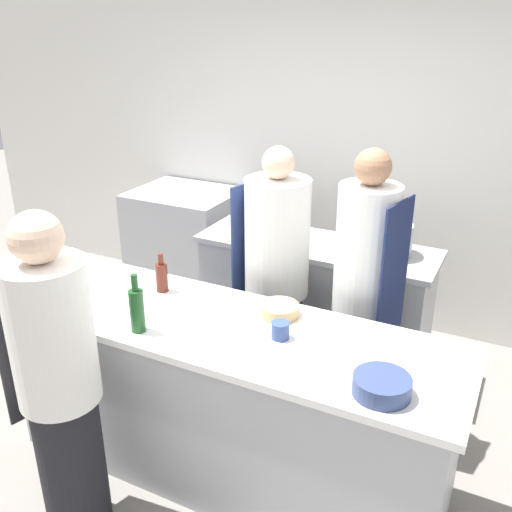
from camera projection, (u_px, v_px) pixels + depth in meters
ground_plane at (229, 466)px, 3.29m from camera, size 16.00×16.00×0.00m
wall_back at (358, 153)px, 4.50m from camera, size 8.00×0.06×2.80m
prep_counter at (227, 399)px, 3.11m from camera, size 2.48×0.76×0.94m
pass_counter at (314, 303)px, 4.15m from camera, size 1.68×0.56×0.94m
oven_range at (187, 246)px, 5.08m from camera, size 0.88×0.73×1.00m
chef_at_prep_near at (59, 385)px, 2.61m from camera, size 0.42×0.41×1.69m
chef_at_stove at (363, 298)px, 3.31m from camera, size 0.39×0.37×1.77m
chef_at_pass_far at (276, 283)px, 3.57m from camera, size 0.45×0.44×1.72m
bottle_olive_oil at (137, 309)px, 2.82m from camera, size 0.07×0.07×0.31m
bottle_vinegar at (66, 274)px, 3.22m from camera, size 0.08×0.08×0.29m
bottle_wine at (162, 276)px, 3.25m from camera, size 0.07×0.07×0.23m
bowl_mixing_large at (279, 310)px, 3.01m from camera, size 0.21×0.21×0.06m
bowl_prep_small at (382, 386)px, 2.38m from camera, size 0.25×0.25×0.08m
cup at (280, 330)px, 2.79m from camera, size 0.09×0.09×0.09m
cutting_board at (118, 292)px, 3.25m from camera, size 0.33×0.20×0.01m
stockpot at (390, 239)px, 3.75m from camera, size 0.29×0.29×0.21m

